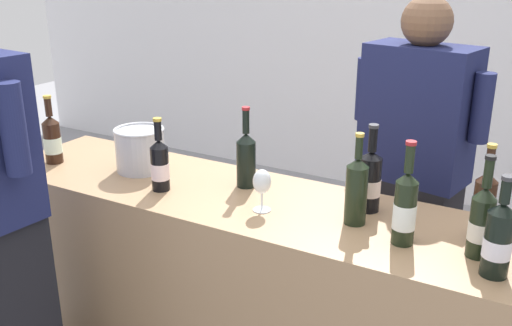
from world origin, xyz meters
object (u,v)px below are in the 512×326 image
(wine_bottle_2, at_px, (405,208))
(wine_bottle_6, at_px, (356,189))
(wine_bottle_4, at_px, (52,139))
(ice_bucket, at_px, (140,149))
(wine_bottle_8, at_px, (370,180))
(wine_bottle_1, at_px, (160,165))
(wine_glass, at_px, (262,183))
(wine_bottle_5, at_px, (481,221))
(wine_bottle_3, at_px, (246,158))
(wine_bottle_0, at_px, (498,239))
(person_server, at_px, (410,193))
(wine_bottle_9, at_px, (484,205))

(wine_bottle_2, xyz_separation_m, wine_bottle_6, (-0.19, 0.07, 0.00))
(wine_bottle_4, bearing_deg, ice_bucket, 16.16)
(ice_bucket, bearing_deg, wine_bottle_8, 4.73)
(wine_bottle_1, relative_size, wine_glass, 1.85)
(wine_bottle_4, bearing_deg, wine_bottle_5, 1.20)
(wine_bottle_3, distance_m, wine_bottle_8, 0.52)
(wine_bottle_8, bearing_deg, wine_bottle_1, -164.38)
(wine_bottle_8, xyz_separation_m, wine_glass, (-0.34, -0.20, -0.01))
(wine_bottle_5, relative_size, wine_bottle_8, 1.01)
(wine_bottle_8, bearing_deg, wine_glass, -149.84)
(wine_bottle_4, distance_m, ice_bucket, 0.43)
(wine_bottle_0, distance_m, person_server, 0.92)
(wine_bottle_4, distance_m, wine_bottle_8, 1.44)
(wine_bottle_6, bearing_deg, wine_bottle_3, 167.75)
(wine_bottle_6, relative_size, wine_bottle_9, 1.00)
(wine_bottle_1, xyz_separation_m, wine_bottle_2, (0.98, 0.03, 0.02))
(wine_bottle_8, height_order, wine_bottle_9, wine_bottle_9)
(wine_bottle_0, bearing_deg, wine_bottle_3, 166.25)
(wine_bottle_9, distance_m, person_server, 0.69)
(wine_bottle_1, distance_m, wine_bottle_6, 0.80)
(wine_bottle_2, height_order, ice_bucket, wine_bottle_2)
(wine_bottle_4, height_order, wine_glass, wine_bottle_4)
(wine_bottle_0, xyz_separation_m, wine_bottle_2, (-0.29, 0.07, 0.01))
(person_server, bearing_deg, wine_bottle_9, -55.46)
(wine_bottle_1, height_order, wine_bottle_4, wine_bottle_4)
(wine_glass, distance_m, ice_bucket, 0.69)
(wine_bottle_2, xyz_separation_m, wine_bottle_8, (-0.19, 0.20, -0.01))
(wine_bottle_3, bearing_deg, wine_bottle_6, -12.25)
(wine_bottle_9, distance_m, ice_bucket, 1.42)
(wine_bottle_8, distance_m, person_server, 0.55)
(wine_bottle_3, bearing_deg, wine_bottle_4, -168.53)
(wine_bottle_2, height_order, wine_bottle_4, wine_bottle_2)
(wine_bottle_3, xyz_separation_m, wine_bottle_6, (0.51, -0.11, 0.00))
(wine_bottle_5, xyz_separation_m, wine_bottle_9, (-0.01, 0.13, 0.00))
(wine_bottle_0, height_order, wine_bottle_8, wine_bottle_8)
(wine_bottle_5, distance_m, person_server, 0.80)
(wine_bottle_4, bearing_deg, wine_bottle_0, -1.76)
(wine_bottle_6, distance_m, ice_bucket, 1.02)
(wine_bottle_5, bearing_deg, wine_bottle_4, -178.80)
(wine_bottle_8, relative_size, ice_bucket, 1.50)
(wine_glass, xyz_separation_m, person_server, (0.37, 0.70, -0.22))
(wine_bottle_8, relative_size, wine_bottle_9, 1.00)
(wine_bottle_2, xyz_separation_m, wine_bottle_3, (-0.70, 0.18, -0.00))
(wine_bottle_5, distance_m, wine_glass, 0.76)
(wine_bottle_5, bearing_deg, wine_bottle_1, -177.26)
(wine_bottle_2, height_order, wine_glass, wine_bottle_2)
(wine_bottle_0, distance_m, wine_glass, 0.82)
(wine_bottle_0, relative_size, person_server, 0.19)
(wine_bottle_2, distance_m, ice_bucket, 1.21)
(wine_bottle_3, xyz_separation_m, wine_bottle_5, (0.93, -0.15, -0.00))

